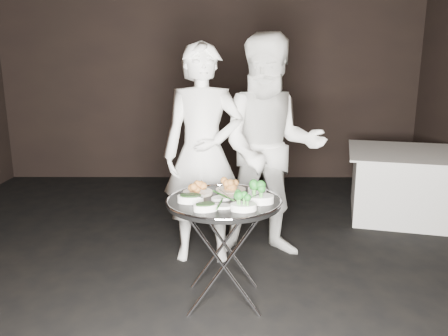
{
  "coord_description": "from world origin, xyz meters",
  "views": [
    {
      "loc": [
        0.22,
        -2.9,
        1.66
      ],
      "look_at": [
        0.2,
        0.09,
        0.95
      ],
      "focal_mm": 35.0,
      "sensor_mm": 36.0,
      "label": 1
    }
  ],
  "objects_px": {
    "dining_table": "(407,184)",
    "serving_tray": "(224,201)",
    "waiter_right": "(271,149)",
    "tray_stand": "(224,247)",
    "waiter_left": "(203,155)"
  },
  "relations": [
    {
      "from": "dining_table",
      "to": "serving_tray",
      "type": "bearing_deg",
      "value": -137.63
    },
    {
      "from": "waiter_right",
      "to": "serving_tray",
      "type": "bearing_deg",
      "value": -114.47
    },
    {
      "from": "tray_stand",
      "to": "serving_tray",
      "type": "distance_m",
      "value": 0.33
    },
    {
      "from": "waiter_right",
      "to": "dining_table",
      "type": "relative_size",
      "value": 1.5
    },
    {
      "from": "waiter_left",
      "to": "waiter_right",
      "type": "bearing_deg",
      "value": 8.27
    },
    {
      "from": "serving_tray",
      "to": "waiter_right",
      "type": "relative_size",
      "value": 0.41
    },
    {
      "from": "serving_tray",
      "to": "waiter_right",
      "type": "distance_m",
      "value": 0.94
    },
    {
      "from": "serving_tray",
      "to": "waiter_left",
      "type": "bearing_deg",
      "value": 103.34
    },
    {
      "from": "tray_stand",
      "to": "waiter_left",
      "type": "distance_m",
      "value": 0.92
    },
    {
      "from": "dining_table",
      "to": "waiter_left",
      "type": "bearing_deg",
      "value": -153.42
    },
    {
      "from": "serving_tray",
      "to": "waiter_right",
      "type": "height_order",
      "value": "waiter_right"
    },
    {
      "from": "waiter_left",
      "to": "dining_table",
      "type": "height_order",
      "value": "waiter_left"
    },
    {
      "from": "tray_stand",
      "to": "serving_tray",
      "type": "height_order",
      "value": "serving_tray"
    },
    {
      "from": "serving_tray",
      "to": "waiter_left",
      "type": "height_order",
      "value": "waiter_left"
    },
    {
      "from": "tray_stand",
      "to": "serving_tray",
      "type": "xyz_separation_m",
      "value": [
        0.0,
        -0.0,
        0.33
      ]
    }
  ]
}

